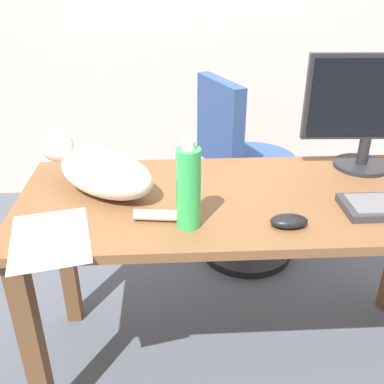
# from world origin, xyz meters

# --- Properties ---
(ground_plane) EXTENTS (8.00, 8.00, 0.00)m
(ground_plane) POSITION_xyz_m (0.00, 0.00, 0.00)
(ground_plane) COLOR #474C56
(desk) EXTENTS (1.54, 0.63, 0.73)m
(desk) POSITION_xyz_m (0.00, 0.00, 0.62)
(desk) COLOR brown
(desk) RESTS_ON ground_plane
(office_chair) EXTENTS (0.51, 0.48, 0.96)m
(office_chair) POSITION_xyz_m (0.09, 0.69, 0.42)
(office_chair) COLOR black
(office_chair) RESTS_ON ground_plane
(monitor) EXTENTS (0.48, 0.20, 0.42)m
(monitor) POSITION_xyz_m (0.44, 0.20, 0.96)
(monitor) COLOR #232328
(monitor) RESTS_ON desk
(cat) EXTENTS (0.51, 0.39, 0.20)m
(cat) POSITION_xyz_m (-0.50, 0.05, 0.81)
(cat) COLOR silver
(cat) RESTS_ON desk
(computer_mouse) EXTENTS (0.11, 0.06, 0.04)m
(computer_mouse) POSITION_xyz_m (0.07, -0.20, 0.75)
(computer_mouse) COLOR black
(computer_mouse) RESTS_ON desk
(paper_sheet) EXTENTS (0.27, 0.34, 0.00)m
(paper_sheet) POSITION_xyz_m (-0.61, -0.22, 0.73)
(paper_sheet) COLOR white
(paper_sheet) RESTS_ON desk
(water_bottle) EXTENTS (0.07, 0.07, 0.26)m
(water_bottle) POSITION_xyz_m (-0.22, -0.18, 0.85)
(water_bottle) COLOR green
(water_bottle) RESTS_ON desk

